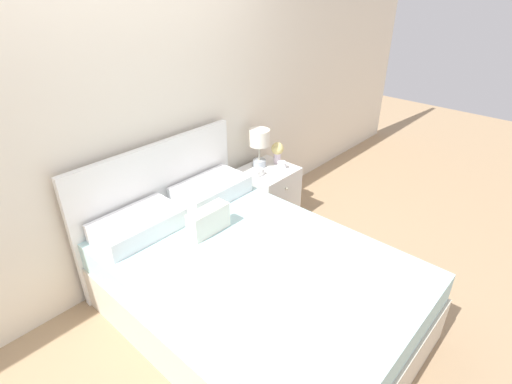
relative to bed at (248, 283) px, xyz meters
name	(u,v)px	position (x,y,z in m)	size (l,w,h in m)	color
ground_plane	(166,257)	(0.00, 0.98, -0.30)	(12.00, 12.00, 0.00)	tan
wall_back	(141,112)	(0.00, 1.05, 1.00)	(8.00, 0.06, 2.60)	silver
bed	(248,283)	(0.00, 0.00, 0.00)	(1.49, 2.12, 1.07)	beige
nightstand	(267,194)	(1.07, 0.74, -0.03)	(0.51, 0.48, 0.55)	white
table_lamp	(259,142)	(1.07, 0.84, 0.50)	(0.19, 0.19, 0.37)	#A8B2BC
flower_vase	(278,151)	(1.25, 0.77, 0.37)	(0.12, 0.12, 0.21)	silver
teacup	(282,165)	(1.18, 0.65, 0.28)	(0.13, 0.13, 0.07)	white
alarm_clock	(260,173)	(0.92, 0.71, 0.28)	(0.09, 0.05, 0.06)	white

